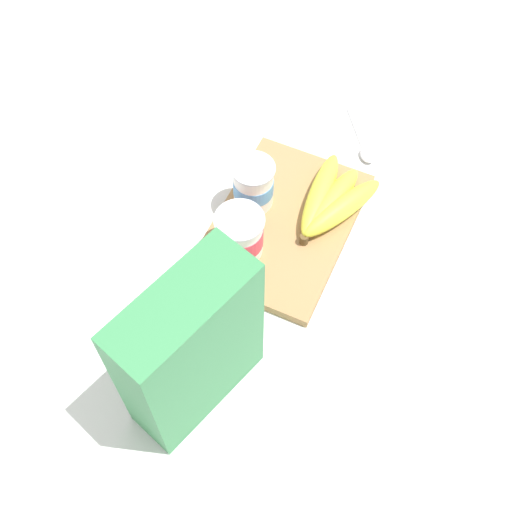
{
  "coord_description": "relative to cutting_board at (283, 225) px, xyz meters",
  "views": [
    {
      "loc": [
        -0.56,
        -0.21,
        0.89
      ],
      "look_at": [
        -0.1,
        0.0,
        0.07
      ],
      "focal_mm": 46.5,
      "sensor_mm": 36.0,
      "label": 1
    }
  ],
  "objects": [
    {
      "name": "banana_bunch",
      "position": [
        0.06,
        -0.06,
        0.03
      ],
      "size": [
        0.18,
        0.12,
        0.04
      ],
      "color": "yellow",
      "rests_on": "cutting_board"
    },
    {
      "name": "cutting_board",
      "position": [
        0.0,
        0.0,
        0.0
      ],
      "size": [
        0.3,
        0.21,
        0.02
      ],
      "primitive_type": "cube",
      "color": "#A37A4C",
      "rests_on": "ground_plane"
    },
    {
      "name": "cereal_box",
      "position": [
        -0.3,
        -0.0,
        0.12
      ],
      "size": [
        0.2,
        0.13,
        0.26
      ],
      "primitive_type": "cube",
      "rotation": [
        0.0,
        0.0,
        2.84
      ],
      "color": "#38844C",
      "rests_on": "ground_plane"
    },
    {
      "name": "ground_plane",
      "position": [
        0.0,
        0.0,
        -0.01
      ],
      "size": [
        2.4,
        2.4,
        0.0
      ],
      "primitive_type": "plane",
      "color": "silver"
    },
    {
      "name": "yogurt_cup_front",
      "position": [
        -0.07,
        0.04,
        0.05
      ],
      "size": [
        0.08,
        0.08,
        0.08
      ],
      "color": "white",
      "rests_on": "cutting_board"
    },
    {
      "name": "yogurt_cup_back",
      "position": [
        0.02,
        0.06,
        0.05
      ],
      "size": [
        0.07,
        0.07,
        0.09
      ],
      "color": "white",
      "rests_on": "cutting_board"
    },
    {
      "name": "spoon",
      "position": [
        0.22,
        -0.06,
        -0.0
      ],
      "size": [
        0.12,
        0.09,
        0.01
      ],
      "color": "silver",
      "rests_on": "ground_plane"
    }
  ]
}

